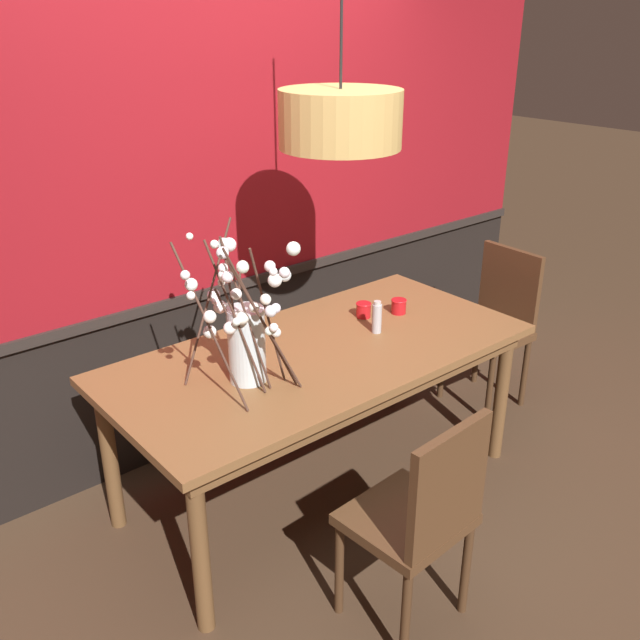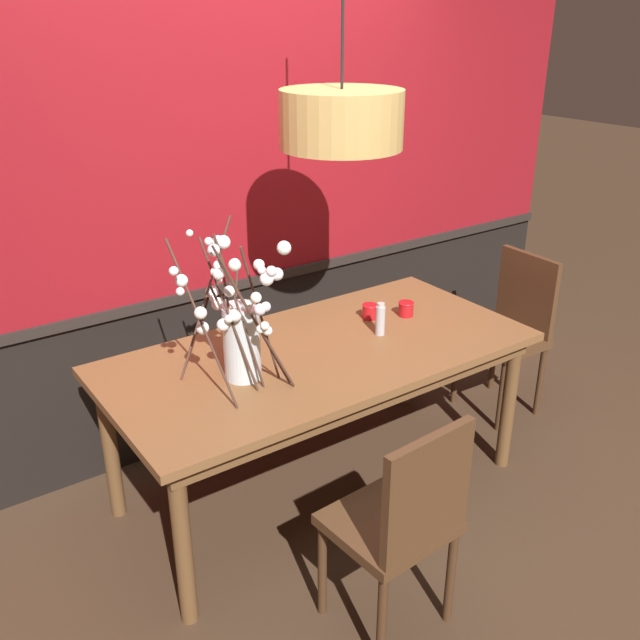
# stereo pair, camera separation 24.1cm
# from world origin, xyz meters

# --- Properties ---
(ground_plane) EXTENTS (24.00, 24.00, 0.00)m
(ground_plane) POSITION_xyz_m (0.00, 0.00, 0.00)
(ground_plane) COLOR #422D1E
(back_wall) EXTENTS (4.67, 0.14, 2.71)m
(back_wall) POSITION_xyz_m (0.00, 0.80, 1.34)
(back_wall) COLOR black
(back_wall) RESTS_ON ground
(dining_table) EXTENTS (2.00, 0.97, 0.78)m
(dining_table) POSITION_xyz_m (0.00, 0.00, 0.70)
(dining_table) COLOR brown
(dining_table) RESTS_ON ground
(chair_far_side_right) EXTENTS (0.44, 0.41, 0.91)m
(chair_far_side_right) POSITION_xyz_m (0.30, 0.91, 0.52)
(chair_far_side_right) COLOR #4C301C
(chair_far_side_right) RESTS_ON ground
(chair_near_side_left) EXTENTS (0.45, 0.42, 0.94)m
(chair_near_side_left) POSITION_xyz_m (-0.26, -0.90, 0.53)
(chair_near_side_left) COLOR #4C301C
(chair_near_side_left) RESTS_ON ground
(chair_far_side_left) EXTENTS (0.44, 0.40, 0.96)m
(chair_far_side_left) POSITION_xyz_m (-0.27, 0.89, 0.53)
(chair_far_side_left) COLOR #4C301C
(chair_far_side_left) RESTS_ON ground
(chair_head_east_end) EXTENTS (0.40, 0.45, 0.95)m
(chair_head_east_end) POSITION_xyz_m (1.38, 0.02, 0.54)
(chair_head_east_end) COLOR #4C301C
(chair_head_east_end) RESTS_ON ground
(vase_with_blossoms) EXTENTS (0.48, 0.65, 0.67)m
(vase_with_blossoms) POSITION_xyz_m (-0.44, -0.05, 1.01)
(vase_with_blossoms) COLOR silver
(vase_with_blossoms) RESTS_ON dining_table
(candle_holder_nearer_center) EXTENTS (0.08, 0.08, 0.08)m
(candle_holder_nearer_center) POSITION_xyz_m (0.41, 0.15, 0.82)
(candle_holder_nearer_center) COLOR red
(candle_holder_nearer_center) RESTS_ON dining_table
(candle_holder_nearer_edge) EXTENTS (0.08, 0.08, 0.08)m
(candle_holder_nearer_edge) POSITION_xyz_m (0.59, 0.07, 0.82)
(candle_holder_nearer_edge) COLOR red
(candle_holder_nearer_edge) RESTS_ON dining_table
(condiment_bottle) EXTENTS (0.05, 0.05, 0.16)m
(condiment_bottle) POSITION_xyz_m (0.33, -0.03, 0.86)
(condiment_bottle) COLOR #ADADB2
(condiment_bottle) RESTS_ON dining_table
(pendant_lamp) EXTENTS (0.51, 0.51, 1.02)m
(pendant_lamp) POSITION_xyz_m (0.10, -0.01, 1.81)
(pendant_lamp) COLOR tan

